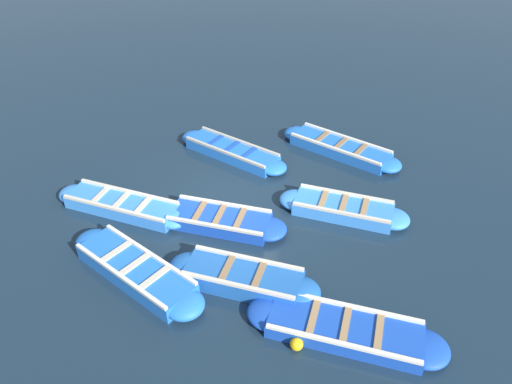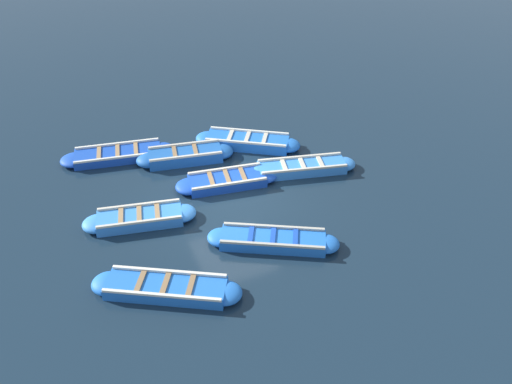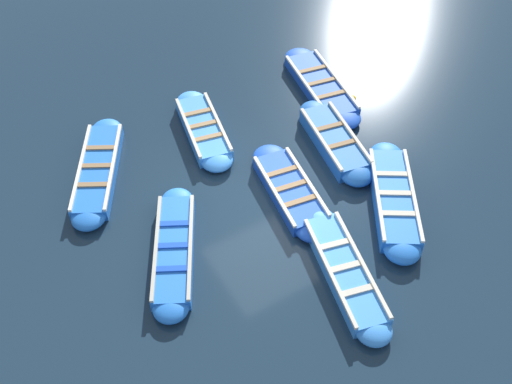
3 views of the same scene
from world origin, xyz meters
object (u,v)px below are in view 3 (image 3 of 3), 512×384
boat_bow_out (98,170)px  boat_alongside (290,190)px  boat_drifting (394,199)px  boat_outer_right (203,129)px  boat_mid_row (335,141)px  buoy_orange_near (352,99)px  boat_outer_left (174,250)px  boat_inner_gap (345,271)px  boat_near_quay (321,86)px

boat_bow_out → boat_alongside: size_ratio=1.08×
boat_drifting → boat_outer_right: (4.57, 2.68, -0.03)m
boat_outer_right → boat_mid_row: size_ratio=0.98×
boat_mid_row → buoy_orange_near: boat_mid_row is taller
boat_outer_left → boat_inner_gap: (-2.43, -2.88, 0.01)m
boat_alongside → buoy_orange_near: bearing=-59.4°
boat_inner_gap → buoy_orange_near: size_ratio=14.81×
boat_near_quay → boat_mid_row: (-2.12, 1.09, 0.05)m
boat_alongside → boat_mid_row: (0.82, -1.93, 0.04)m
boat_near_quay → buoy_orange_near: (-0.92, -0.41, -0.02)m
boat_inner_gap → boat_mid_row: boat_mid_row is taller
boat_inner_gap → boat_mid_row: 4.06m
boat_bow_out → boat_outer_right: size_ratio=1.10×
boat_near_quay → buoy_orange_near: boat_near_quay is taller
boat_near_quay → boat_mid_row: bearing=152.9°
boat_outer_left → boat_outer_right: size_ratio=1.06×
boat_drifting → boat_mid_row: size_ratio=1.06×
boat_outer_left → boat_mid_row: boat_mid_row is taller
boat_outer_left → boat_mid_row: (0.96, -5.12, 0.04)m
boat_bow_out → boat_near_quay: size_ratio=0.93×
boat_outer_left → boat_drifting: bearing=-105.1°
boat_inner_gap → boat_near_quay: (5.51, -3.32, -0.02)m
boat_alongside → boat_near_quay: boat_alongside is taller
boat_mid_row → boat_drifting: bearing=-179.9°
boat_alongside → boat_outer_right: boat_outer_right is taller
boat_bow_out → boat_outer_right: (-0.02, -2.96, 0.00)m
boat_outer_right → buoy_orange_near: boat_outer_right is taller
boat_inner_gap → boat_drifting: (1.05, -2.24, 0.03)m
boat_drifting → boat_outer_right: boat_drifting is taller
boat_outer_left → buoy_orange_near: boat_outer_left is taller
boat_outer_right → buoy_orange_near: (-1.02, -4.18, -0.04)m
boat_outer_left → boat_near_quay: 6.93m
buoy_orange_near → boat_near_quay: bearing=24.1°
boat_bow_out → boat_inner_gap: 6.58m
boat_inner_gap → boat_alongside: bearing=-6.9°
boat_outer_left → boat_drifting: (-1.38, -5.12, 0.03)m
boat_alongside → boat_mid_row: size_ratio=1.00×
buoy_orange_near → boat_outer_right: bearing=76.3°
boat_bow_out → boat_inner_gap: size_ratio=0.99×
boat_drifting → boat_mid_row: boat_mid_row is taller
boat_outer_left → boat_inner_gap: bearing=-130.2°
boat_inner_gap → boat_alongside: 2.59m
boat_outer_left → boat_alongside: 3.19m
boat_alongside → boat_outer_right: bearing=14.0°
boat_mid_row → boat_near_quay: bearing=-27.1°
boat_outer_right → boat_drifting: bearing=-149.6°
boat_outer_left → boat_inner_gap: 3.77m
boat_inner_gap → buoy_orange_near: bearing=-39.1°
boat_drifting → boat_alongside: bearing=51.6°
buoy_orange_near → boat_mid_row: bearing=128.9°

